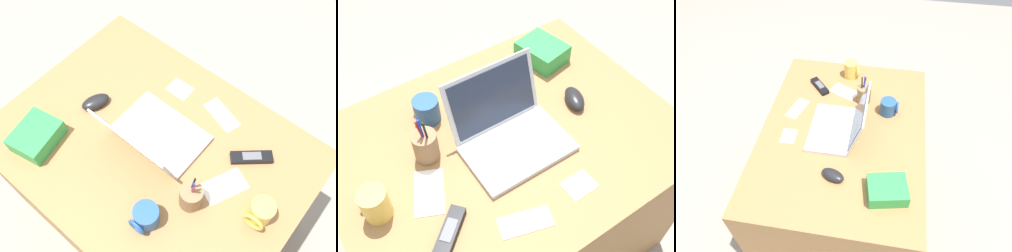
{
  "view_description": "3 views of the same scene",
  "coord_description": "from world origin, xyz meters",
  "views": [
    {
      "loc": [
        -0.46,
        0.45,
        1.94
      ],
      "look_at": [
        -0.01,
        -0.08,
        0.77
      ],
      "focal_mm": 39.97,
      "sensor_mm": 36.0,
      "label": 1
    },
    {
      "loc": [
        -0.45,
        -0.67,
        1.73
      ],
      "look_at": [
        -0.01,
        -0.02,
        0.81
      ],
      "focal_mm": 42.68,
      "sensor_mm": 36.0,
      "label": 2
    },
    {
      "loc": [
        1.06,
        0.18,
        1.95
      ],
      "look_at": [
        0.02,
        0.01,
        0.78
      ],
      "focal_mm": 33.55,
      "sensor_mm": 36.0,
      "label": 3
    }
  ],
  "objects": [
    {
      "name": "coffee_mug_tall",
      "position": [
        -0.17,
        0.22,
        0.76
      ],
      "size": [
        0.09,
        0.1,
        0.09
      ],
      "color": "#26518C",
      "rests_on": "desk"
    },
    {
      "name": "laptop",
      "position": [
        0.01,
        -0.01,
        0.76
      ],
      "size": [
        0.33,
        0.29,
        0.22
      ],
      "color": "silver",
      "rests_on": "desk"
    },
    {
      "name": "paper_note_near_laptop",
      "position": [
        0.08,
        -0.27,
        0.72
      ],
      "size": [
        0.09,
        0.08,
        0.0
      ],
      "primitive_type": "cube",
      "rotation": [
        0.0,
        0.0,
        0.03
      ],
      "color": "white",
      "rests_on": "desk"
    },
    {
      "name": "paper_note_left",
      "position": [
        -0.12,
        -0.28,
        0.72
      ],
      "size": [
        0.16,
        0.11,
        0.0
      ],
      "primitive_type": "cube",
      "rotation": [
        0.0,
        0.0,
        -0.29
      ],
      "color": "white",
      "rests_on": "desk"
    },
    {
      "name": "desk",
      "position": [
        0.0,
        0.0,
        0.36
      ],
      "size": [
        1.13,
        0.85,
        0.72
      ],
      "primitive_type": "cube",
      "color": "#9E7042",
      "rests_on": "ground"
    },
    {
      "name": "paper_note_right",
      "position": [
        -0.3,
        -0.04,
        0.72
      ],
      "size": [
        0.14,
        0.18,
        0.0
      ],
      "primitive_type": "cube",
      "rotation": [
        0.0,
        0.0,
        -0.43
      ],
      "color": "white",
      "rests_on": "desk"
    },
    {
      "name": "coffee_mug_white",
      "position": [
        -0.45,
        -0.02,
        0.77
      ],
      "size": [
        0.08,
        0.09,
        0.1
      ],
      "color": "#E0BC4C",
      "rests_on": "desk"
    },
    {
      "name": "pen_holder",
      "position": [
        -0.24,
        0.08,
        0.77
      ],
      "size": [
        0.08,
        0.08,
        0.17
      ],
      "color": "olive",
      "rests_on": "desk"
    },
    {
      "name": "ground_plane",
      "position": [
        0.0,
        0.0,
        0.0
      ],
      "size": [
        6.0,
        6.0,
        0.0
      ],
      "primitive_type": "plane",
      "color": "gray"
    },
    {
      "name": "cordless_phone",
      "position": [
        -0.31,
        -0.19,
        0.73
      ],
      "size": [
        0.14,
        0.13,
        0.03
      ],
      "color": "black",
      "rests_on": "desk"
    },
    {
      "name": "computer_mouse",
      "position": [
        0.29,
        -0.0,
        0.73
      ],
      "size": [
        0.1,
        0.13,
        0.04
      ],
      "primitive_type": "ellipsoid",
      "rotation": [
        0.0,
        0.0,
        -0.36
      ],
      "color": "black",
      "rests_on": "desk"
    },
    {
      "name": "snack_bag",
      "position": [
        0.34,
        0.25,
        0.75
      ],
      "size": [
        0.17,
        0.19,
        0.07
      ],
      "primitive_type": "cube",
      "rotation": [
        0.0,
        0.0,
        0.2
      ],
      "color": "green",
      "rests_on": "desk"
    }
  ]
}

